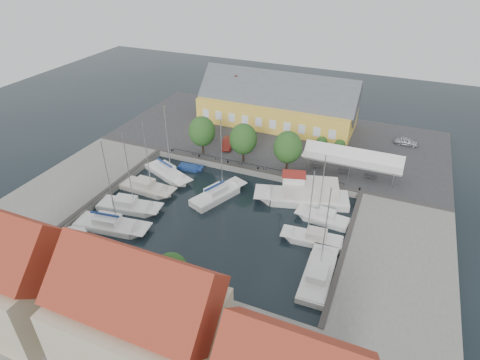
{
  "coord_description": "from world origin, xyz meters",
  "views": [
    {
      "loc": [
        18.79,
        -38.56,
        31.32
      ],
      "look_at": [
        0.0,
        6.0,
        1.5
      ],
      "focal_mm": 30.0,
      "sensor_mm": 36.0,
      "label": 1
    }
  ],
  "objects_px": {
    "trawler": "(305,195)",
    "east_boat_a": "(323,219)",
    "east_boat_b": "(313,240)",
    "west_boat_b": "(147,189)",
    "warehouse": "(274,105)",
    "tent_canopy": "(352,158)",
    "car_red": "(228,143)",
    "center_sailboat": "(218,195)",
    "launch_sw": "(80,238)",
    "car_silver": "(406,141)",
    "launch_nw": "(190,168)",
    "west_boat_a": "(168,174)",
    "east_boat_c": "(318,276)",
    "west_boat_c": "(129,207)",
    "west_boat_d": "(111,226)"
  },
  "relations": [
    {
      "from": "west_boat_b",
      "to": "west_boat_c",
      "type": "bearing_deg",
      "value": -85.95
    },
    {
      "from": "launch_nw",
      "to": "west_boat_a",
      "type": "bearing_deg",
      "value": -126.43
    },
    {
      "from": "center_sailboat",
      "to": "east_boat_c",
      "type": "bearing_deg",
      "value": -30.44
    },
    {
      "from": "car_red",
      "to": "center_sailboat",
      "type": "height_order",
      "value": "center_sailboat"
    },
    {
      "from": "launch_sw",
      "to": "car_silver",
      "type": "bearing_deg",
      "value": 48.89
    },
    {
      "from": "tent_canopy",
      "to": "center_sailboat",
      "type": "bearing_deg",
      "value": -143.66
    },
    {
      "from": "west_boat_a",
      "to": "launch_sw",
      "type": "height_order",
      "value": "west_boat_a"
    },
    {
      "from": "tent_canopy",
      "to": "car_red",
      "type": "relative_size",
      "value": 3.07
    },
    {
      "from": "trawler",
      "to": "west_boat_a",
      "type": "relative_size",
      "value": 1.11
    },
    {
      "from": "warehouse",
      "to": "east_boat_a",
      "type": "bearing_deg",
      "value": -58.64
    },
    {
      "from": "west_boat_c",
      "to": "trawler",
      "type": "bearing_deg",
      "value": 27.08
    },
    {
      "from": "car_silver",
      "to": "east_boat_a",
      "type": "bearing_deg",
      "value": 164.78
    },
    {
      "from": "car_red",
      "to": "trawler",
      "type": "distance_m",
      "value": 18.04
    },
    {
      "from": "west_boat_b",
      "to": "west_boat_c",
      "type": "distance_m",
      "value": 4.77
    },
    {
      "from": "tent_canopy",
      "to": "east_boat_c",
      "type": "bearing_deg",
      "value": -88.83
    },
    {
      "from": "trawler",
      "to": "launch_sw",
      "type": "xyz_separation_m",
      "value": [
        -22.91,
        -18.22,
        -0.93
      ]
    },
    {
      "from": "east_boat_a",
      "to": "launch_sw",
      "type": "height_order",
      "value": "east_boat_a"
    },
    {
      "from": "center_sailboat",
      "to": "west_boat_b",
      "type": "height_order",
      "value": "center_sailboat"
    },
    {
      "from": "west_boat_d",
      "to": "launch_sw",
      "type": "distance_m",
      "value": 3.85
    },
    {
      "from": "car_red",
      "to": "launch_sw",
      "type": "distance_m",
      "value": 28.22
    },
    {
      "from": "launch_sw",
      "to": "trawler",
      "type": "bearing_deg",
      "value": 38.49
    },
    {
      "from": "trawler",
      "to": "east_boat_a",
      "type": "bearing_deg",
      "value": -45.25
    },
    {
      "from": "tent_canopy",
      "to": "car_silver",
      "type": "bearing_deg",
      "value": 62.49
    },
    {
      "from": "east_boat_c",
      "to": "car_silver",
      "type": "bearing_deg",
      "value": 79.34
    },
    {
      "from": "car_red",
      "to": "east_boat_c",
      "type": "relative_size",
      "value": 0.4
    },
    {
      "from": "east_boat_c",
      "to": "center_sailboat",
      "type": "bearing_deg",
      "value": 149.56
    },
    {
      "from": "west_boat_c",
      "to": "west_boat_d",
      "type": "relative_size",
      "value": 0.92
    },
    {
      "from": "car_red",
      "to": "west_boat_c",
      "type": "bearing_deg",
      "value": -120.73
    },
    {
      "from": "car_silver",
      "to": "west_boat_b",
      "type": "height_order",
      "value": "west_boat_b"
    },
    {
      "from": "car_red",
      "to": "west_boat_c",
      "type": "relative_size",
      "value": 0.39
    },
    {
      "from": "east_boat_a",
      "to": "launch_nw",
      "type": "xyz_separation_m",
      "value": [
        -22.11,
        5.07,
        -0.17
      ]
    },
    {
      "from": "car_red",
      "to": "launch_nw",
      "type": "bearing_deg",
      "value": -128.29
    },
    {
      "from": "center_sailboat",
      "to": "launch_nw",
      "type": "height_order",
      "value": "center_sailboat"
    },
    {
      "from": "car_silver",
      "to": "center_sailboat",
      "type": "xyz_separation_m",
      "value": [
        -22.97,
        -25.18,
        -1.29
      ]
    },
    {
      "from": "tent_canopy",
      "to": "east_boat_c",
      "type": "relative_size",
      "value": 1.21
    },
    {
      "from": "trawler",
      "to": "west_boat_d",
      "type": "height_order",
      "value": "west_boat_d"
    },
    {
      "from": "east_boat_c",
      "to": "west_boat_c",
      "type": "distance_m",
      "value": 26.37
    },
    {
      "from": "east_boat_b",
      "to": "west_boat_b",
      "type": "xyz_separation_m",
      "value": [
        -24.65,
        1.75,
        -0.0
      ]
    },
    {
      "from": "east_boat_c",
      "to": "west_boat_c",
      "type": "height_order",
      "value": "west_boat_c"
    },
    {
      "from": "west_boat_a",
      "to": "east_boat_c",
      "type": "bearing_deg",
      "value": -25.01
    },
    {
      "from": "car_silver",
      "to": "west_boat_a",
      "type": "distance_m",
      "value": 39.74
    },
    {
      "from": "tent_canopy",
      "to": "car_red",
      "type": "xyz_separation_m",
      "value": [
        -20.25,
        1.08,
        -1.93
      ]
    },
    {
      "from": "car_silver",
      "to": "car_red",
      "type": "relative_size",
      "value": 0.84
    },
    {
      "from": "west_boat_d",
      "to": "launch_nw",
      "type": "bearing_deg",
      "value": 83.23
    },
    {
      "from": "west_boat_a",
      "to": "west_boat_d",
      "type": "bearing_deg",
      "value": -88.97
    },
    {
      "from": "tent_canopy",
      "to": "car_silver",
      "type": "xyz_separation_m",
      "value": [
        6.99,
        13.43,
        -2.03
      ]
    },
    {
      "from": "east_boat_a",
      "to": "west_boat_c",
      "type": "height_order",
      "value": "west_boat_c"
    },
    {
      "from": "tent_canopy",
      "to": "trawler",
      "type": "relative_size",
      "value": 1.06
    },
    {
      "from": "trawler",
      "to": "east_boat_b",
      "type": "relative_size",
      "value": 1.3
    },
    {
      "from": "car_silver",
      "to": "tent_canopy",
      "type": "bearing_deg",
      "value": 155.74
    }
  ]
}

